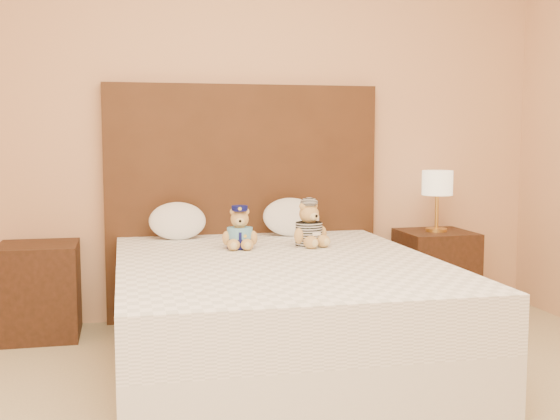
% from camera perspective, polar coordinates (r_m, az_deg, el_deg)
% --- Properties ---
extents(bed, '(1.60, 2.00, 0.55)m').
position_cam_1_polar(bed, '(3.63, -0.20, -8.30)').
color(bed, white).
rests_on(bed, ground).
extents(headboard, '(1.75, 0.08, 1.50)m').
position_cam_1_polar(headboard, '(4.53, -2.98, 0.65)').
color(headboard, '#472815').
rests_on(headboard, ground).
extents(nightstand_left, '(0.45, 0.45, 0.55)m').
position_cam_1_polar(nightstand_left, '(4.35, -18.99, -6.22)').
color(nightstand_left, '#3D1F13').
rests_on(nightstand_left, ground).
extents(nightstand_right, '(0.45, 0.45, 0.55)m').
position_cam_1_polar(nightstand_right, '(4.77, 12.51, -4.97)').
color(nightstand_right, '#3D1F13').
rests_on(nightstand_right, ground).
extents(lamp, '(0.20, 0.20, 0.40)m').
position_cam_1_polar(lamp, '(4.70, 12.67, 1.91)').
color(lamp, gold).
rests_on(lamp, nightstand_right).
extents(teddy_police, '(0.23, 0.22, 0.24)m').
position_cam_1_polar(teddy_police, '(3.90, -3.29, -1.42)').
color(teddy_police, tan).
rests_on(teddy_police, bed).
extents(teddy_prisoner, '(0.29, 0.29, 0.26)m').
position_cam_1_polar(teddy_prisoner, '(3.97, 2.37, -1.14)').
color(teddy_prisoner, tan).
rests_on(teddy_prisoner, bed).
extents(pillow_left, '(0.35, 0.22, 0.24)m').
position_cam_1_polar(pillow_left, '(4.31, -8.34, -0.73)').
color(pillow_left, white).
rests_on(pillow_left, bed).
extents(pillow_right, '(0.36, 0.24, 0.26)m').
position_cam_1_polar(pillow_right, '(4.42, 0.93, -0.41)').
color(pillow_right, white).
rests_on(pillow_right, bed).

